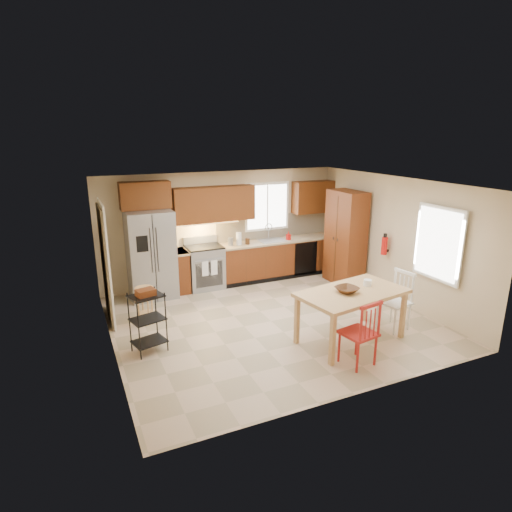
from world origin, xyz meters
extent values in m
plane|color=tan|center=(0.00, 0.00, 0.00)|extent=(5.50, 5.50, 0.00)
cube|color=silver|center=(0.00, 0.00, 2.50)|extent=(5.50, 5.00, 0.02)
cube|color=#CCB793|center=(0.00, 2.50, 1.25)|extent=(5.50, 0.02, 2.50)
cube|color=#CCB793|center=(0.00, -2.50, 1.25)|extent=(5.50, 0.02, 2.50)
cube|color=#CCB793|center=(-2.75, 0.00, 1.25)|extent=(0.02, 5.00, 2.50)
cube|color=#CCB793|center=(2.75, 0.00, 1.25)|extent=(0.02, 5.00, 2.50)
cube|color=gray|center=(-1.70, 2.12, 0.91)|extent=(0.92, 0.75, 1.82)
cube|color=gray|center=(-0.55, 2.19, 0.46)|extent=(0.76, 0.63, 0.92)
cube|color=#632D12|center=(-1.10, 2.20, 0.45)|extent=(0.30, 0.60, 0.90)
cube|color=#632D12|center=(1.29, 2.20, 0.45)|extent=(2.92, 0.60, 0.90)
cube|color=black|center=(1.85, 1.91, 0.45)|extent=(0.60, 0.02, 0.78)
cube|color=beige|center=(1.29, 2.48, 1.18)|extent=(2.92, 0.03, 0.55)
cube|color=#5B2B0F|center=(-1.70, 2.33, 2.10)|extent=(1.00, 0.35, 0.55)
cube|color=#5B2B0F|center=(-0.25, 2.33, 1.83)|extent=(1.80, 0.35, 0.75)
cube|color=#5B2B0F|center=(2.25, 2.33, 1.83)|extent=(1.00, 0.35, 0.75)
cube|color=white|center=(1.10, 2.48, 1.65)|extent=(1.12, 0.04, 1.12)
cube|color=gray|center=(1.10, 2.20, 0.86)|extent=(0.62, 0.46, 0.16)
cube|color=#FFBF66|center=(-0.55, 2.30, 1.43)|extent=(1.60, 0.30, 0.01)
imported|color=#BB110D|center=(1.48, 2.10, 1.00)|extent=(0.09, 0.09, 0.19)
cylinder|color=white|center=(0.25, 2.15, 1.04)|extent=(0.12, 0.12, 0.28)
cylinder|color=gray|center=(0.05, 2.15, 0.99)|extent=(0.11, 0.11, 0.18)
cylinder|color=#4A2913|center=(0.45, 2.12, 0.97)|extent=(0.10, 0.10, 0.14)
cube|color=#632D12|center=(2.43, 1.20, 1.05)|extent=(0.50, 0.95, 2.10)
cylinder|color=#BB110D|center=(2.63, 0.15, 1.10)|extent=(0.12, 0.12, 0.36)
cube|color=white|center=(2.68, -1.15, 1.45)|extent=(0.04, 1.02, 1.32)
cube|color=#8C7A59|center=(-2.67, 1.30, 1.05)|extent=(0.04, 0.95, 2.10)
imported|color=#4A2913|center=(0.75, -1.20, 0.86)|extent=(0.41, 0.41, 0.09)
cylinder|color=white|center=(1.24, -1.09, 0.90)|extent=(0.16, 0.16, 0.17)
camera|label=1|loc=(-3.20, -6.41, 3.34)|focal=30.00mm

